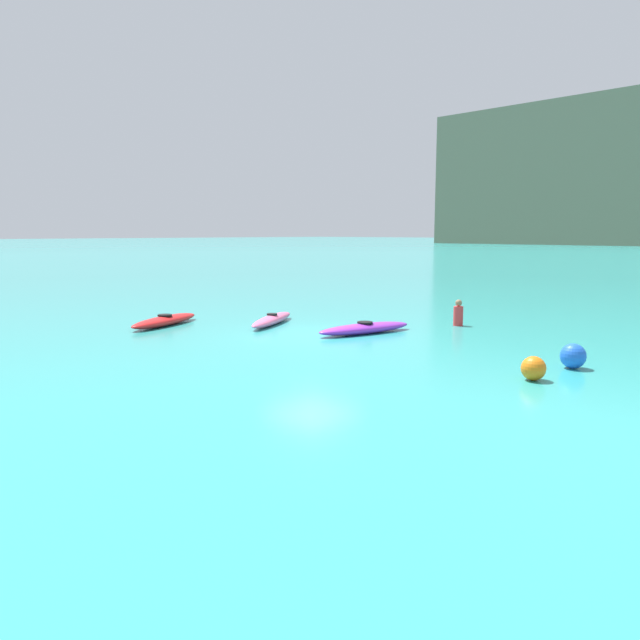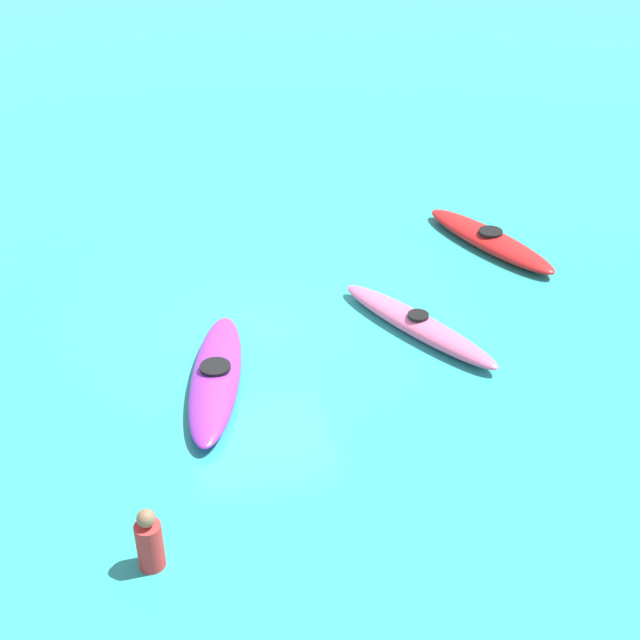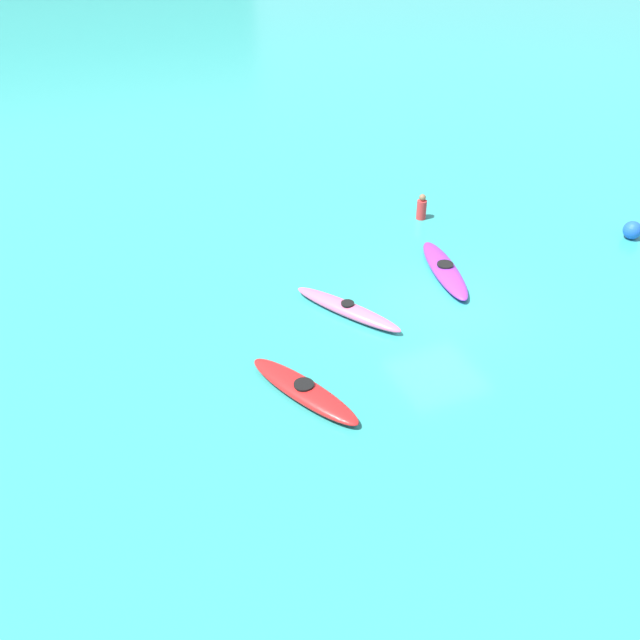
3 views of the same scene
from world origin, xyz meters
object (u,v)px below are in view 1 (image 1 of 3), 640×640
object	(u,v)px
kayak_purple	(365,328)
kayak_red	(165,321)
person_near_shore	(458,314)
buoy_orange	(533,368)
kayak_pink	(272,320)
buoy_blue	(573,356)

from	to	relation	value
kayak_purple	kayak_red	bearing A→B (deg)	-149.24
kayak_red	person_near_shore	xyz separation A→B (m)	(7.01, 6.94, 0.22)
buoy_orange	person_near_shore	xyz separation A→B (m)	(-5.40, 5.57, 0.13)
kayak_pink	kayak_purple	xyz separation A→B (m)	(3.50, 0.78, 0.00)
kayak_pink	kayak_purple	distance (m)	3.59
kayak_pink	kayak_red	size ratio (longest dim) A/B	0.96
buoy_blue	person_near_shore	distance (m)	6.70
kayak_pink	person_near_shore	xyz separation A→B (m)	(4.64, 4.23, 0.22)
kayak_purple	buoy_blue	world-z (taller)	buoy_blue
kayak_pink	buoy_orange	world-z (taller)	buoy_orange
kayak_pink	buoy_blue	bearing A→B (deg)	2.26
kayak_red	person_near_shore	distance (m)	9.86
kayak_red	person_near_shore	bearing A→B (deg)	44.70
kayak_purple	buoy_orange	distance (m)	6.88
kayak_purple	kayak_red	xyz separation A→B (m)	(-5.87, -3.49, -0.00)
kayak_pink	person_near_shore	size ratio (longest dim) A/B	3.72
kayak_red	buoy_blue	bearing A→B (deg)	13.97
kayak_pink	kayak_red	xyz separation A→B (m)	(-2.36, -2.71, 0.00)
kayak_red	person_near_shore	size ratio (longest dim) A/B	3.87
person_near_shore	kayak_red	bearing A→B (deg)	-135.30
kayak_red	buoy_blue	size ratio (longest dim) A/B	5.86
buoy_orange	buoy_blue	world-z (taller)	buoy_blue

